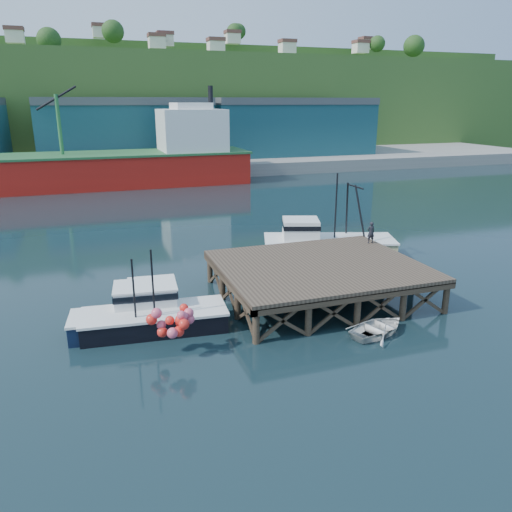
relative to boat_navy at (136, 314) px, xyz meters
name	(u,v)px	position (x,y,z in m)	size (l,w,h in m)	color
ground	(233,308)	(5.63, 1.11, -0.85)	(300.00, 300.00, 0.00)	black
wharf	(320,268)	(11.13, 0.92, 1.10)	(12.00, 10.00, 2.62)	brown
far_quay	(125,161)	(5.63, 71.11, 0.15)	(160.00, 40.00, 2.00)	gray
warehouse_mid	(125,132)	(5.63, 66.11, 5.65)	(28.00, 16.00, 9.00)	#1B4D5A
warehouse_right	(286,129)	(35.63, 66.11, 5.65)	(30.00, 16.00, 9.00)	#1B4D5A
cargo_ship	(75,164)	(-2.83, 49.11, 2.47)	(55.50, 10.00, 13.75)	red
hillside	(110,104)	(5.63, 101.11, 10.15)	(220.00, 50.00, 22.00)	#2D511E
boat_navy	(136,314)	(0.00, 0.00, 0.00)	(6.96, 4.02, 4.21)	black
boat_black	(154,313)	(0.93, -0.08, 0.01)	(7.75, 6.49, 4.66)	black
trawler	(326,242)	(15.00, 7.74, 0.51)	(10.40, 6.44, 6.56)	#D1C587
dinghy	(378,328)	(11.78, -4.69, -0.49)	(2.48, 3.47, 0.72)	silver
dockworker	(371,233)	(16.53, 4.14, 2.04)	(0.55, 0.36, 1.52)	black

